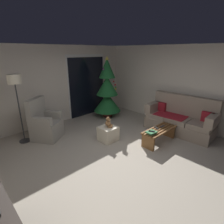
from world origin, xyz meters
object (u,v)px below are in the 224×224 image
object	(u,v)px
coffee_table	(159,133)
teddy_bear_chestnut	(108,123)
remote_black	(156,128)
couch	(180,119)
floor_lamp	(15,86)
book_stack	(152,133)
cell_phone	(152,131)
christmas_tree	(107,91)
ottoman	(108,134)
armchair	(45,124)
remote_graphite	(162,126)

from	to	relation	value
coffee_table	teddy_bear_chestnut	distance (m)	1.37
remote_black	couch	bearing A→B (deg)	18.06
remote_black	floor_lamp	bearing A→B (deg)	161.81
book_stack	cell_phone	xyz separation A→B (m)	(0.00, 0.01, 0.03)
remote_black	book_stack	distance (m)	0.38
remote_black	cell_phone	xyz separation A→B (m)	(-0.36, -0.10, 0.05)
christmas_tree	coffee_table	bearing A→B (deg)	-98.52
remote_black	christmas_tree	distance (m)	2.44
couch	floor_lamp	size ratio (longest dim) A/B	1.11
coffee_table	christmas_tree	bearing A→B (deg)	81.48
couch	book_stack	world-z (taller)	couch
remote_black	book_stack	xyz separation A→B (m)	(-0.37, -0.10, 0.02)
coffee_table	ottoman	bearing A→B (deg)	131.54
book_stack	teddy_bear_chestnut	distance (m)	1.14
armchair	couch	bearing A→B (deg)	-37.55
couch	cell_phone	xyz separation A→B (m)	(-1.40, 0.04, 0.05)
armchair	teddy_bear_chestnut	bearing A→B (deg)	-48.49
remote_black	christmas_tree	bearing A→B (deg)	106.19
coffee_table	book_stack	size ratio (longest dim) A/B	4.29
coffee_table	remote_black	bearing A→B (deg)	102.15
remote_graphite	cell_phone	size ratio (longest dim) A/B	1.08
remote_black	armchair	bearing A→B (deg)	157.85
cell_phone	armchair	distance (m)	2.86
remote_black	ottoman	size ratio (longest dim) A/B	0.35
remote_black	ottoman	xyz separation A→B (m)	(-0.88, 0.93, -0.20)
coffee_table	remote_black	size ratio (longest dim) A/B	7.05
floor_lamp	armchair	bearing A→B (deg)	-21.81
couch	christmas_tree	world-z (taller)	christmas_tree
coffee_table	cell_phone	world-z (taller)	cell_phone
remote_graphite	floor_lamp	size ratio (longest dim) A/B	0.09
cell_phone	christmas_tree	xyz separation A→B (m)	(0.75, 2.44, 0.50)
remote_black	ottoman	distance (m)	1.29
book_stack	floor_lamp	xyz separation A→B (m)	(-2.18, 2.54, 1.09)
remote_black	christmas_tree	xyz separation A→B (m)	(0.38, 2.35, 0.55)
couch	coffee_table	size ratio (longest dim) A/B	1.80
remote_graphite	christmas_tree	size ratio (longest dim) A/B	0.07
floor_lamp	cell_phone	bearing A→B (deg)	-49.21
remote_black	armchair	distance (m)	3.01
christmas_tree	teddy_bear_chestnut	distance (m)	1.95
couch	remote_graphite	world-z (taller)	couch
christmas_tree	floor_lamp	distance (m)	2.99
cell_phone	armchair	bearing A→B (deg)	102.94
book_stack	floor_lamp	bearing A→B (deg)	130.67
ottoman	teddy_bear_chestnut	bearing A→B (deg)	-48.46
ottoman	coffee_table	bearing A→B (deg)	-48.46
coffee_table	ottoman	xyz separation A→B (m)	(-0.90, 1.01, -0.06)
remote_black	remote_graphite	bearing A→B (deg)	10.98
ottoman	cell_phone	bearing A→B (deg)	-63.28
coffee_table	ottoman	size ratio (longest dim) A/B	2.50
couch	remote_black	distance (m)	1.05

